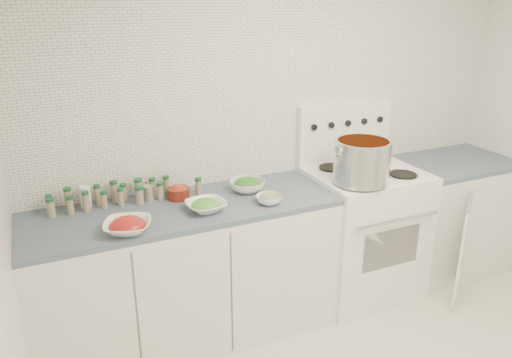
% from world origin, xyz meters
% --- Properties ---
extents(room_walls, '(3.54, 3.04, 2.52)m').
position_xyz_m(room_walls, '(0.00, 0.00, 1.56)').
color(room_walls, white).
rests_on(room_walls, ground).
extents(counter_left, '(1.85, 0.62, 0.90)m').
position_xyz_m(counter_left, '(-0.82, 1.19, 0.45)').
color(counter_left, white).
rests_on(counter_left, ground).
extents(stove, '(0.76, 0.70, 1.36)m').
position_xyz_m(stove, '(0.48, 1.19, 0.50)').
color(stove, white).
rests_on(stove, ground).
extents(counter_right, '(0.89, 0.88, 0.90)m').
position_xyz_m(counter_right, '(1.30, 1.19, 0.45)').
color(counter_right, white).
rests_on(counter_right, ground).
extents(stock_pot, '(0.38, 0.36, 0.27)m').
position_xyz_m(stock_pot, '(0.31, 1.01, 1.09)').
color(stock_pot, silver).
rests_on(stock_pot, stove).
extents(bowl_tomato, '(0.32, 0.32, 0.08)m').
position_xyz_m(bowl_tomato, '(-1.19, 0.99, 0.94)').
color(bowl_tomato, white).
rests_on(bowl_tomato, counter_left).
extents(bowl_snowpea, '(0.24, 0.24, 0.08)m').
position_xyz_m(bowl_snowpea, '(-0.72, 1.08, 0.93)').
color(bowl_snowpea, white).
rests_on(bowl_snowpea, counter_left).
extents(bowl_broccoli, '(0.25, 0.25, 0.09)m').
position_xyz_m(bowl_broccoli, '(-0.38, 1.27, 0.94)').
color(bowl_broccoli, white).
rests_on(bowl_broccoli, counter_left).
extents(bowl_zucchini, '(0.20, 0.20, 0.06)m').
position_xyz_m(bowl_zucchini, '(-0.34, 1.03, 0.93)').
color(bowl_zucchini, white).
rests_on(bowl_zucchini, counter_left).
extents(bowl_pepper, '(0.14, 0.14, 0.08)m').
position_xyz_m(bowl_pepper, '(-0.81, 1.33, 0.94)').
color(bowl_pepper, '#601D10').
rests_on(bowl_pepper, counter_left).
extents(salt_canister, '(0.07, 0.07, 0.13)m').
position_xyz_m(salt_canister, '(-1.35, 1.42, 0.96)').
color(salt_canister, white).
rests_on(salt_canister, counter_left).
extents(tin_can, '(0.07, 0.07, 0.09)m').
position_xyz_m(tin_can, '(-0.98, 1.38, 0.94)').
color(tin_can, '#B4B099').
rests_on(tin_can, counter_left).
extents(spice_cluster, '(0.91, 0.16, 0.14)m').
position_xyz_m(spice_cluster, '(-1.17, 1.40, 0.96)').
color(spice_cluster, gray).
rests_on(spice_cluster, counter_left).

